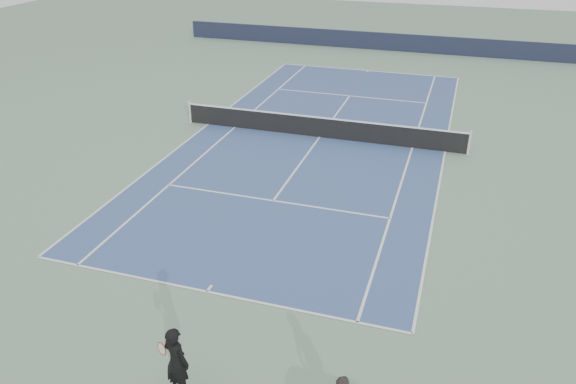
% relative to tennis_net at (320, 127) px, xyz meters
% --- Properties ---
extents(ground, '(80.00, 80.00, 0.00)m').
position_rel_tennis_net_xyz_m(ground, '(0.00, 0.00, -0.50)').
color(ground, slate).
extents(court_surface, '(10.97, 23.77, 0.01)m').
position_rel_tennis_net_xyz_m(court_surface, '(0.00, 0.00, -0.50)').
color(court_surface, '#374F82').
rests_on(court_surface, ground).
extents(tennis_net, '(12.90, 0.10, 1.07)m').
position_rel_tennis_net_xyz_m(tennis_net, '(0.00, 0.00, 0.00)').
color(tennis_net, silver).
rests_on(tennis_net, ground).
extents(windscreen_far, '(30.00, 0.25, 1.20)m').
position_rel_tennis_net_xyz_m(windscreen_far, '(0.00, 17.88, 0.10)').
color(windscreen_far, black).
rests_on(windscreen_far, ground).
extents(tennis_player, '(0.83, 0.64, 1.73)m').
position_rel_tennis_net_xyz_m(tennis_player, '(0.94, -15.24, 0.36)').
color(tennis_player, black).
rests_on(tennis_player, ground).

